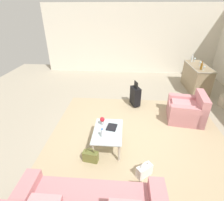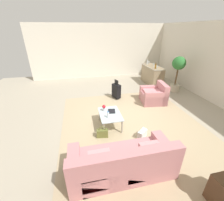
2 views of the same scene
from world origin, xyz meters
name	(u,v)px [view 1 (image 1 of 2)]	position (x,y,z in m)	size (l,w,h in m)	color
ground_plane	(129,136)	(0.00, 0.00, 0.00)	(12.00, 12.00, 0.00)	#A89E89
wall_left	(129,40)	(-5.06, 0.00, 1.55)	(0.12, 8.00, 3.10)	silver
area_rug	(138,154)	(0.60, 0.20, 0.00)	(5.20, 4.40, 0.01)	tan
armchair	(188,111)	(-0.89, 1.67, 0.29)	(1.03, 1.05, 0.82)	#C67F84
coffee_table	(108,133)	(0.40, -0.50, 0.39)	(0.95, 0.64, 0.45)	silver
water_bottle	(102,133)	(0.60, -0.60, 0.55)	(0.06, 0.06, 0.20)	silver
coffee_table_book	(112,127)	(0.28, -0.42, 0.47)	(0.26, 0.21, 0.03)	black
flower_vase	(102,120)	(0.18, -0.65, 0.57)	(0.11, 0.11, 0.21)	#B2B7BC
bar_console	(196,77)	(-3.10, 2.60, 0.50)	(1.63, 0.64, 0.97)	#937F60
wine_glass_leftmost	(195,59)	(-3.66, 2.61, 1.08)	(0.08, 0.08, 0.15)	silver
wine_glass_left_of_centre	(200,63)	(-3.10, 2.63, 1.08)	(0.08, 0.08, 0.15)	silver
wine_glass_right_of_centre	(204,67)	(-2.54, 2.55, 1.08)	(0.08, 0.08, 0.15)	silver
wine_bottle_clear	(192,59)	(-3.59, 2.48, 1.09)	(0.07, 0.07, 0.30)	silver
wine_bottle_amber	(201,66)	(-2.60, 2.48, 1.09)	(0.07, 0.07, 0.30)	brown
suitcase_black	(135,96)	(-1.60, 0.20, 0.36)	(0.45, 0.35, 0.85)	black
handbag_white	(144,170)	(1.15, 0.27, 0.13)	(0.30, 0.34, 0.36)	white
handbag_olive	(91,156)	(0.87, -0.82, 0.13)	(0.19, 0.34, 0.36)	olive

